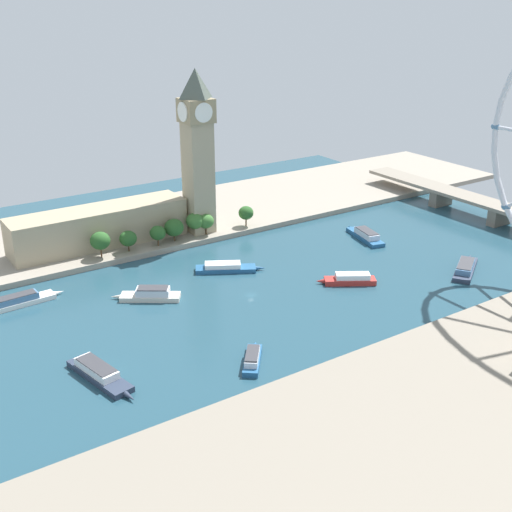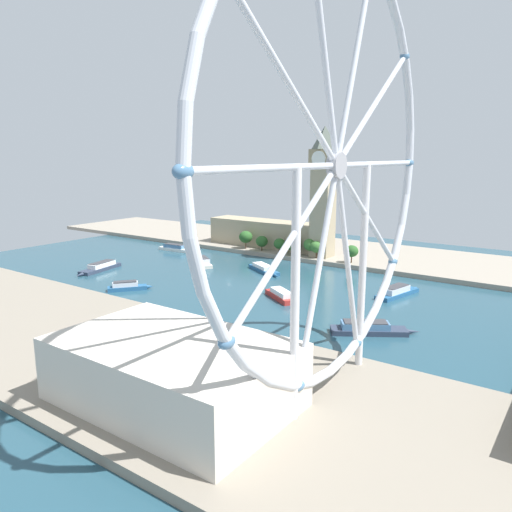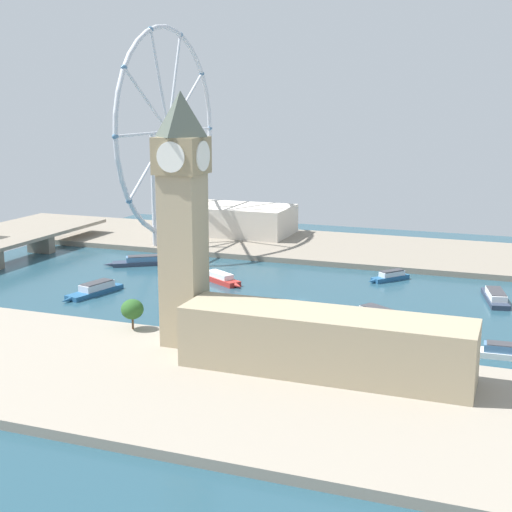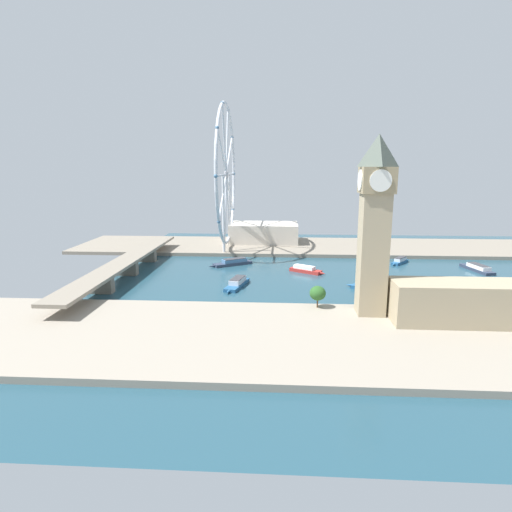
{
  "view_description": "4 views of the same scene",
  "coord_description": "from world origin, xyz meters",
  "px_view_note": "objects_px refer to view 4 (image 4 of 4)",
  "views": [
    {
      "loc": [
        225.92,
        -147.48,
        129.15
      ],
      "look_at": [
        -4.83,
        5.88,
        16.34
      ],
      "focal_mm": 45.9,
      "sensor_mm": 36.0,
      "label": 1
    },
    {
      "loc": [
        222.21,
        177.4,
        72.93
      ],
      "look_at": [
        8.35,
        25.83,
        19.1
      ],
      "focal_mm": 34.65,
      "sensor_mm": 36.0,
      "label": 2
    },
    {
      "loc": [
        -305.31,
        -92.5,
        88.8
      ],
      "look_at": [
        -4.1,
        20.49,
        19.45
      ],
      "focal_mm": 50.72,
      "sensor_mm": 36.0,
      "label": 3
    },
    {
      "loc": [
        -291.3,
        64.65,
        76.41
      ],
      "look_at": [
        -21.54,
        80.87,
        19.71
      ],
      "focal_mm": 29.68,
      "sensor_mm": 36.0,
      "label": 4
    }
  ],
  "objects_px": {
    "parliament_block": "(492,303)",
    "tour_boat_0": "(306,270)",
    "ferris_wheel": "(226,175)",
    "river_bridge": "(126,263)",
    "clock_tower": "(374,223)",
    "riverside_hall": "(264,233)",
    "tour_boat_7": "(375,288)",
    "tour_boat_3": "(400,261)",
    "tour_boat_4": "(477,268)",
    "tour_boat_5": "(233,262)",
    "tour_boat_2": "(237,283)",
    "tour_boat_1": "(443,285)"
  },
  "relations": [
    {
      "from": "tour_boat_0",
      "to": "tour_boat_1",
      "type": "height_order",
      "value": "tour_boat_1"
    },
    {
      "from": "parliament_block",
      "to": "tour_boat_7",
      "type": "relative_size",
      "value": 2.86
    },
    {
      "from": "clock_tower",
      "to": "tour_boat_4",
      "type": "xyz_separation_m",
      "value": [
        109.12,
        -101.98,
        -47.33
      ]
    },
    {
      "from": "parliament_block",
      "to": "river_bridge",
      "type": "height_order",
      "value": "parliament_block"
    },
    {
      "from": "tour_boat_0",
      "to": "tour_boat_3",
      "type": "xyz_separation_m",
      "value": [
        34.29,
        -77.69,
        -0.02
      ]
    },
    {
      "from": "river_bridge",
      "to": "tour_boat_3",
      "type": "xyz_separation_m",
      "value": [
        49.37,
        -207.74,
        -6.96
      ]
    },
    {
      "from": "tour_boat_1",
      "to": "tour_boat_7",
      "type": "height_order",
      "value": "tour_boat_1"
    },
    {
      "from": "tour_boat_7",
      "to": "tour_boat_5",
      "type": "bearing_deg",
      "value": -4.34
    },
    {
      "from": "clock_tower",
      "to": "riverside_hall",
      "type": "relative_size",
      "value": 1.32
    },
    {
      "from": "tour_boat_2",
      "to": "tour_boat_3",
      "type": "height_order",
      "value": "tour_boat_2"
    },
    {
      "from": "river_bridge",
      "to": "tour_boat_0",
      "type": "height_order",
      "value": "river_bridge"
    },
    {
      "from": "parliament_block",
      "to": "tour_boat_4",
      "type": "xyz_separation_m",
      "value": [
        120.04,
        -47.1,
        -10.88
      ]
    },
    {
      "from": "riverside_hall",
      "to": "tour_boat_3",
      "type": "bearing_deg",
      "value": -124.95
    },
    {
      "from": "tour_boat_1",
      "to": "tour_boat_7",
      "type": "xyz_separation_m",
      "value": [
        -8.5,
        44.79,
        -0.49
      ]
    },
    {
      "from": "parliament_block",
      "to": "tour_boat_5",
      "type": "xyz_separation_m",
      "value": [
        128.45,
        139.01,
        -10.87
      ]
    },
    {
      "from": "clock_tower",
      "to": "riverside_hall",
      "type": "distance_m",
      "value": 222.57
    },
    {
      "from": "tour_boat_2",
      "to": "river_bridge",
      "type": "bearing_deg",
      "value": -94.28
    },
    {
      "from": "river_bridge",
      "to": "tour_boat_1",
      "type": "height_order",
      "value": "river_bridge"
    },
    {
      "from": "tour_boat_2",
      "to": "tour_boat_5",
      "type": "xyz_separation_m",
      "value": [
        61.68,
        9.82,
        -0.08
      ]
    },
    {
      "from": "riverside_hall",
      "to": "tour_boat_7",
      "type": "bearing_deg",
      "value": -154.06
    },
    {
      "from": "ferris_wheel",
      "to": "tour_boat_0",
      "type": "height_order",
      "value": "ferris_wheel"
    },
    {
      "from": "tour_boat_0",
      "to": "tour_boat_3",
      "type": "bearing_deg",
      "value": 55.96
    },
    {
      "from": "parliament_block",
      "to": "river_bridge",
      "type": "distance_m",
      "value": 231.36
    },
    {
      "from": "tour_boat_0",
      "to": "tour_boat_4",
      "type": "distance_m",
      "value": 129.8
    },
    {
      "from": "ferris_wheel",
      "to": "tour_boat_5",
      "type": "height_order",
      "value": "ferris_wheel"
    },
    {
      "from": "parliament_block",
      "to": "tour_boat_5",
      "type": "relative_size",
      "value": 2.78
    },
    {
      "from": "clock_tower",
      "to": "tour_boat_3",
      "type": "height_order",
      "value": "clock_tower"
    },
    {
      "from": "river_bridge",
      "to": "tour_boat_0",
      "type": "distance_m",
      "value": 131.1
    },
    {
      "from": "clock_tower",
      "to": "parliament_block",
      "type": "xyz_separation_m",
      "value": [
        -10.92,
        -54.89,
        -36.45
      ]
    },
    {
      "from": "ferris_wheel",
      "to": "clock_tower",
      "type": "bearing_deg",
      "value": -151.42
    },
    {
      "from": "tour_boat_1",
      "to": "river_bridge",
      "type": "bearing_deg",
      "value": -151.6
    },
    {
      "from": "ferris_wheel",
      "to": "river_bridge",
      "type": "relative_size",
      "value": 0.63
    },
    {
      "from": "clock_tower",
      "to": "riverside_hall",
      "type": "xyz_separation_m",
      "value": [
        210.14,
        63.18,
        -37.21
      ]
    },
    {
      "from": "riverside_hall",
      "to": "tour_boat_5",
      "type": "distance_m",
      "value": 95.49
    },
    {
      "from": "parliament_block",
      "to": "tour_boat_2",
      "type": "height_order",
      "value": "parliament_block"
    },
    {
      "from": "tour_boat_1",
      "to": "tour_boat_3",
      "type": "distance_m",
      "value": 71.43
    },
    {
      "from": "tour_boat_2",
      "to": "clock_tower",
      "type": "bearing_deg",
      "value": 65.88
    },
    {
      "from": "ferris_wheel",
      "to": "tour_boat_1",
      "type": "distance_m",
      "value": 205.3
    },
    {
      "from": "ferris_wheel",
      "to": "tour_boat_3",
      "type": "height_order",
      "value": "ferris_wheel"
    },
    {
      "from": "parliament_block",
      "to": "tour_boat_4",
      "type": "height_order",
      "value": "parliament_block"
    },
    {
      "from": "parliament_block",
      "to": "tour_boat_0",
      "type": "height_order",
      "value": "parliament_block"
    },
    {
      "from": "riverside_hall",
      "to": "tour_boat_3",
      "type": "distance_m",
      "value": 139.06
    },
    {
      "from": "river_bridge",
      "to": "tour_boat_7",
      "type": "relative_size",
      "value": 6.33
    },
    {
      "from": "tour_boat_2",
      "to": "tour_boat_7",
      "type": "height_order",
      "value": "tour_boat_2"
    },
    {
      "from": "tour_boat_1",
      "to": "tour_boat_3",
      "type": "bearing_deg",
      "value": 130.84
    },
    {
      "from": "tour_boat_1",
      "to": "tour_boat_3",
      "type": "xyz_separation_m",
      "value": [
        70.93,
        8.38,
        -0.19
      ]
    },
    {
      "from": "tour_boat_7",
      "to": "river_bridge",
      "type": "bearing_deg",
      "value": 19.71
    },
    {
      "from": "tour_boat_7",
      "to": "riverside_hall",
      "type": "bearing_deg",
      "value": -34.4
    },
    {
      "from": "parliament_block",
      "to": "tour_boat_0",
      "type": "xyz_separation_m",
      "value": [
        107.33,
        82.08,
        -10.91
      ]
    },
    {
      "from": "river_bridge",
      "to": "tour_boat_2",
      "type": "xyz_separation_m",
      "value": [
        -25.5,
        -82.94,
        -6.83
      ]
    }
  ]
}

